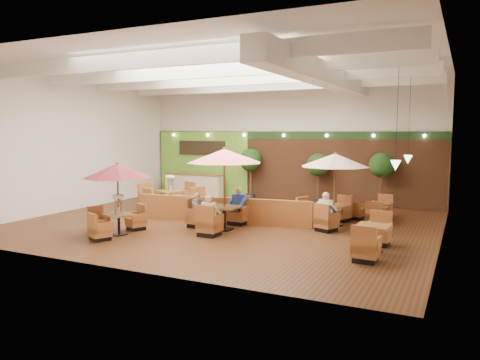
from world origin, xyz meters
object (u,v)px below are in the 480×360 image
Objects in this scene: booth_divider at (222,210)px; diner_2 at (198,206)px; topiary_0 at (251,162)px; diner_0 at (209,211)px; table_3 at (171,200)px; topiary_1 at (318,167)px; table_5 at (373,212)px; table_2 at (333,173)px; diner_3 at (327,209)px; diner_4 at (327,208)px; table_4 at (373,239)px; service_counter at (195,185)px; table_0 at (117,182)px; diner_1 at (238,202)px; table_1 at (222,171)px; topiary_2 at (381,167)px.

diner_2 is at bearing -114.70° from booth_divider.
topiary_0 is at bearing -177.21° from diner_2.
booth_divider is 7.66× the size of diner_0.
topiary_1 reaches higher than table_3.
table_3 is 1.30× the size of table_5.
table_2 is 1.44m from diner_3.
table_2 is 1.14× the size of table_5.
diner_0 is 3.81m from diner_4.
diner_4 is (4.08, 1.24, 0.05)m from diner_2.
table_2 reaches higher than table_4.
topiary_1 is at bearing 143.90° from table_5.
topiary_1 is at bearing 1.86° from service_counter.
table_0 reaches higher than booth_divider.
table_3 is 3.57m from diner_2.
booth_divider is at bearing 163.15° from table_4.
table_3 is 4.58m from topiary_0.
table_2 is 4.51m from diner_0.
table_2 is 3.12× the size of diner_0.
table_0 is at bearing -115.24° from topiary_1.
diner_3 is at bearing -70.62° from topiary_1.
diner_1 is at bearing -69.89° from topiary_0.
table_0 is at bearing -54.56° from table_3.
table_2 is 3.88m from table_4.
table_1 reaches higher than diner_1.
topiary_1 is (-2.81, 2.56, 1.38)m from table_5.
diner_0 reaches higher than table_5.
diner_4 is (-0.87, -5.09, -0.99)m from topiary_2.
topiary_1 is at bearing 72.74° from diner_0.
table_4 is (8.62, -3.19, -0.09)m from table_3.
service_counter is 4.23× the size of diner_2.
service_counter is 12.05m from table_4.
diner_1 is at bearing 161.55° from table_4.
table_1 is 3.78m from table_2.
diner_1 is 3.09m from diner_3.
topiary_2 reaches higher than topiary_1.
booth_divider is 7.13m from topiary_2.
table_1 is at bearing -68.76° from booth_divider.
table_2 is (3.09, 2.18, -0.12)m from table_1.
topiary_1 is 2.66m from topiary_2.
service_counter is 1.29× the size of table_5.
table_1 is 1.06× the size of table_4.
diner_0 reaches higher than table_4.
service_counter is 6.57m from booth_divider.
topiary_2 is (4.02, 6.33, -0.20)m from table_1.
topiary_0 is 3.25m from topiary_1.
diner_2 is at bearing -109.88° from topiary_1.
diner_4 is (3.08, 0.25, -0.01)m from diner_1.
diner_4 is (5.04, -5.09, -1.04)m from topiary_0.
table_1 reaches higher than diner_2.
topiary_2 is at bearing 99.46° from table_2.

